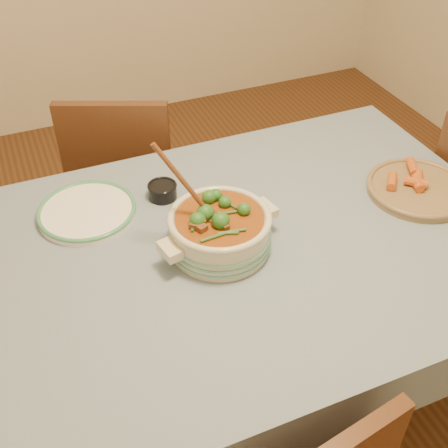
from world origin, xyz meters
The scene contains 7 objects.
floor centered at (0.00, 0.00, 0.00)m, with size 4.50×4.50×0.00m, color #4A2915.
dining_table centered at (0.00, 0.00, 0.66)m, with size 1.68×1.08×0.76m.
stew_casserole centered at (-0.03, 0.01, 0.83)m, with size 0.36×0.32×0.33m.
white_plate centered at (-0.33, 0.29, 0.77)m, with size 0.31×0.31×0.03m.
condiment_bowl centered at (-0.10, 0.29, 0.78)m, with size 0.11×0.11×0.05m.
fried_plate centered at (0.64, 0.00, 0.78)m, with size 0.39×0.39×0.05m.
chair_far centered at (-0.11, 0.82, 0.50)m, with size 0.53×0.53×0.87m.
Camera 1 is at (-0.46, -1.06, 1.80)m, focal length 45.00 mm.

